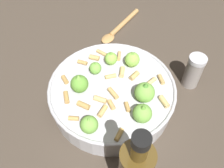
# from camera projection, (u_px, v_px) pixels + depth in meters

# --- Properties ---
(ground_plane) EXTENTS (2.40, 2.40, 0.00)m
(ground_plane) POSITION_uv_depth(u_px,v_px,m) (112.00, 101.00, 0.63)
(ground_plane) COLOR #42382D
(cooking_pan) EXTENTS (0.31, 0.31, 0.12)m
(cooking_pan) POSITION_uv_depth(u_px,v_px,m) (112.00, 93.00, 0.60)
(cooking_pan) COLOR #B7B7BC
(cooking_pan) RESTS_ON ground
(pepper_shaker) EXTENTS (0.04, 0.04, 0.10)m
(pepper_shaker) POSITION_uv_depth(u_px,v_px,m) (193.00, 71.00, 0.63)
(pepper_shaker) COLOR gray
(pepper_shaker) RESTS_ON ground
(wooden_spoon) EXTENTS (0.15, 0.18, 0.02)m
(wooden_spoon) POSITION_uv_depth(u_px,v_px,m) (119.00, 28.00, 0.81)
(wooden_spoon) COLOR #B2844C
(wooden_spoon) RESTS_ON ground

